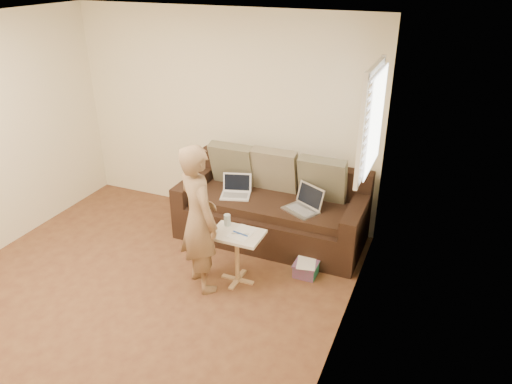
# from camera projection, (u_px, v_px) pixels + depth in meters

# --- Properties ---
(floor) EXTENTS (4.50, 4.50, 0.00)m
(floor) POSITION_uv_depth(u_px,v_px,m) (126.00, 307.00, 4.75)
(floor) COLOR #522D1E
(floor) RESTS_ON ground
(ceiling) EXTENTS (4.50, 4.50, 0.00)m
(ceiling) POSITION_uv_depth(u_px,v_px,m) (85.00, 31.00, 3.62)
(ceiling) COLOR white
(ceiling) RESTS_ON wall_back
(wall_back) EXTENTS (4.00, 0.00, 4.00)m
(wall_back) POSITION_uv_depth(u_px,v_px,m) (223.00, 116.00, 6.05)
(wall_back) COLOR #F3E7BE
(wall_back) RESTS_ON ground
(wall_right) EXTENTS (0.00, 4.50, 4.50)m
(wall_right) POSITION_uv_depth(u_px,v_px,m) (334.00, 233.00, 3.49)
(wall_right) COLOR #F3E7BE
(wall_right) RESTS_ON ground
(window_blinds) EXTENTS (0.12, 0.88, 1.08)m
(window_blinds) POSITION_uv_depth(u_px,v_px,m) (372.00, 121.00, 4.58)
(window_blinds) COLOR white
(window_blinds) RESTS_ON wall_right
(sofa) EXTENTS (2.20, 0.95, 0.85)m
(sofa) POSITION_uv_depth(u_px,v_px,m) (271.00, 207.00, 5.75)
(sofa) COLOR black
(sofa) RESTS_ON ground
(pillow_left) EXTENTS (0.55, 0.29, 0.57)m
(pillow_left) POSITION_uv_depth(u_px,v_px,m) (233.00, 164.00, 5.98)
(pillow_left) COLOR brown
(pillow_left) RESTS_ON sofa
(pillow_mid) EXTENTS (0.55, 0.27, 0.57)m
(pillow_mid) POSITION_uv_depth(u_px,v_px,m) (275.00, 170.00, 5.81)
(pillow_mid) COLOR #756F53
(pillow_mid) RESTS_ON sofa
(pillow_right) EXTENTS (0.55, 0.28, 0.57)m
(pillow_right) POSITION_uv_depth(u_px,v_px,m) (322.00, 180.00, 5.57)
(pillow_right) COLOR brown
(pillow_right) RESTS_ON sofa
(laptop_silver) EXTENTS (0.47, 0.43, 0.26)m
(laptop_silver) POSITION_uv_depth(u_px,v_px,m) (300.00, 211.00, 5.45)
(laptop_silver) COLOR #B7BABC
(laptop_silver) RESTS_ON sofa
(laptop_white) EXTENTS (0.40, 0.34, 0.25)m
(laptop_white) POSITION_uv_depth(u_px,v_px,m) (235.00, 197.00, 5.78)
(laptop_white) COLOR white
(laptop_white) RESTS_ON sofa
(person) EXTENTS (0.69, 0.65, 1.56)m
(person) POSITION_uv_depth(u_px,v_px,m) (199.00, 219.00, 4.75)
(person) COLOR brown
(person) RESTS_ON ground
(side_table) EXTENTS (0.53, 0.37, 0.58)m
(side_table) POSITION_uv_depth(u_px,v_px,m) (237.00, 257.00, 5.02)
(side_table) COLOR silver
(side_table) RESTS_ON ground
(drinking_glass) EXTENTS (0.07, 0.07, 0.12)m
(drinking_glass) POSITION_uv_depth(u_px,v_px,m) (227.00, 220.00, 5.02)
(drinking_glass) COLOR silver
(drinking_glass) RESTS_ON side_table
(scissors) EXTENTS (0.20, 0.15, 0.02)m
(scissors) POSITION_uv_depth(u_px,v_px,m) (240.00, 234.00, 4.87)
(scissors) COLOR silver
(scissors) RESTS_ON side_table
(paper_on_table) EXTENTS (0.25, 0.33, 0.00)m
(paper_on_table) POSITION_uv_depth(u_px,v_px,m) (242.00, 233.00, 4.90)
(paper_on_table) COLOR white
(paper_on_table) RESTS_ON side_table
(striped_box) EXTENTS (0.25, 0.25, 0.16)m
(striped_box) POSITION_uv_depth(u_px,v_px,m) (306.00, 269.00, 5.20)
(striped_box) COLOR #C01C85
(striped_box) RESTS_ON ground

